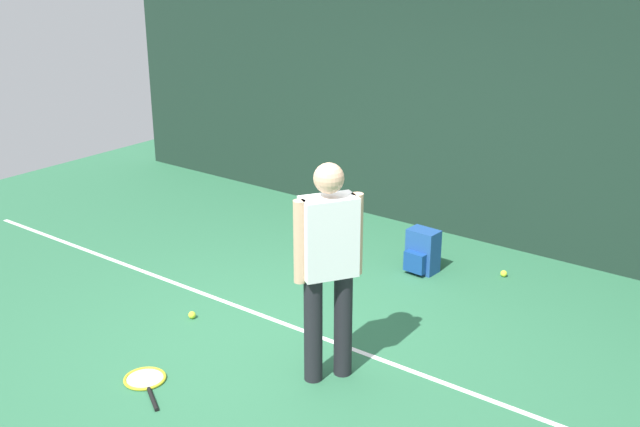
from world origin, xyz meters
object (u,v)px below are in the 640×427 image
at_px(tennis_player, 328,260).
at_px(tennis_racket, 146,380).
at_px(tennis_ball_by_fence, 504,274).
at_px(backpack, 422,252).
at_px(tennis_ball_near_player, 192,315).

bearing_deg(tennis_player, tennis_racket, -16.94).
xyz_separation_m(tennis_player, tennis_racket, (-1.05, -0.90, -0.95)).
height_order(tennis_racket, tennis_ball_by_fence, tennis_ball_by_fence).
xyz_separation_m(tennis_player, backpack, (-0.41, 2.13, -0.76)).
xyz_separation_m(tennis_ball_near_player, tennis_ball_by_fence, (1.82, 2.48, 0.00)).
xyz_separation_m(backpack, tennis_ball_near_player, (-1.10, -2.10, -0.18)).
relative_size(tennis_player, tennis_ball_near_player, 25.76).
xyz_separation_m(tennis_racket, tennis_ball_by_fence, (1.35, 3.42, 0.02)).
bearing_deg(tennis_ball_by_fence, tennis_racket, -111.61).
distance_m(tennis_player, tennis_ball_near_player, 1.78).
relative_size(tennis_player, tennis_ball_by_fence, 25.76).
distance_m(backpack, tennis_ball_by_fence, 0.83).
height_order(tennis_player, backpack, tennis_player).
distance_m(tennis_player, tennis_ball_by_fence, 2.70).
relative_size(tennis_player, backpack, 3.86).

